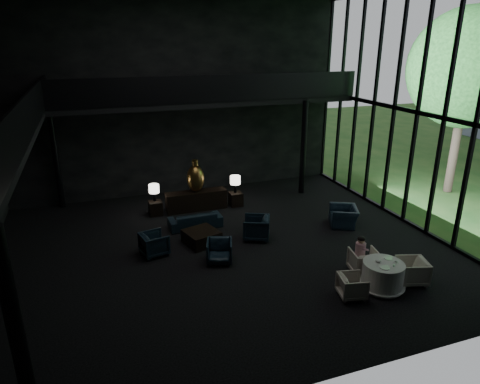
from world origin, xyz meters
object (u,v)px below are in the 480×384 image
object	(u,v)px
dining_chair_west	(352,286)
child	(361,246)
sofa	(195,218)
table_lamp_left	(154,189)
side_table_left	(156,208)
dining_chair_north	(364,261)
dining_chair_east	(412,270)
table_lamp_right	(235,181)
lounge_armchair_east	(256,225)
bronze_urn	(196,178)
side_table_right	(236,199)
lounge_armchair_west	(154,243)
coffee_table	(201,237)
lounge_armchair_south	(219,250)
console	(196,201)
dining_table	(382,277)
window_armchair	(344,213)

from	to	relation	value
dining_chair_west	child	world-z (taller)	child
sofa	table_lamp_left	bearing A→B (deg)	-56.54
side_table_left	dining_chair_north	size ratio (longest dim) A/B	0.70
table_lamp_left	sofa	distance (m)	2.16
side_table_left	dining_chair_east	bearing A→B (deg)	-50.95
dining_chair_east	table_lamp_right	bearing A→B (deg)	-142.45
side_table_left	lounge_armchair_east	size ratio (longest dim) A/B	0.56
dining_chair_east	table_lamp_left	bearing A→B (deg)	-124.09
sofa	dining_chair_east	bearing A→B (deg)	129.34
bronze_urn	lounge_armchair_east	xyz separation A→B (m)	(1.26, -3.21, -0.82)
side_table_right	table_lamp_left	bearing A→B (deg)	176.66
table_lamp_right	sofa	world-z (taller)	table_lamp_right
lounge_armchair_west	coffee_table	distance (m)	1.60
sofa	child	size ratio (longest dim) A/B	2.71
lounge_armchair_south	dining_chair_north	bearing A→B (deg)	-9.24
console	dining_chair_west	bearing A→B (deg)	-72.17
dining_table	dining_chair_east	world-z (taller)	dining_chair_east
bronze_urn	lounge_armchair_south	bearing A→B (deg)	-94.95
lounge_armchair_east	lounge_armchair_south	size ratio (longest dim) A/B	1.25
side_table_right	child	size ratio (longest dim) A/B	0.87
lounge_armchair_south	dining_table	xyz separation A→B (m)	(3.71, -2.84, -0.05)
lounge_armchair_west	dining_chair_north	bearing A→B (deg)	-131.98
console	sofa	size ratio (longest dim) A/B	1.40
bronze_urn	dining_table	distance (m)	7.96
bronze_urn	window_armchair	size ratio (longest dim) A/B	1.21
console	bronze_urn	size ratio (longest dim) A/B	1.88
window_armchair	lounge_armchair_east	bearing A→B (deg)	-66.26
dining_table	side_table_right	bearing A→B (deg)	103.78
side_table_left	lounge_armchair_east	bearing A→B (deg)	-48.52
console	table_lamp_right	xyz separation A→B (m)	(1.60, -0.05, 0.66)
window_armchair	dining_chair_east	distance (m)	3.99
lounge_armchair_east	dining_chair_north	distance (m)	3.74
lounge_armchair_south	window_armchair	distance (m)	5.12
lounge_armchair_south	dining_chair_east	bearing A→B (deg)	-13.00
table_lamp_left	lounge_armchair_south	bearing A→B (deg)	-74.51
coffee_table	dining_chair_east	world-z (taller)	dining_chair_east
table_lamp_left	table_lamp_right	world-z (taller)	table_lamp_right
side_table_left	table_lamp_left	size ratio (longest dim) A/B	0.81
console	side_table_right	world-z (taller)	console
table_lamp_left	console	bearing A→B (deg)	-3.44
dining_chair_north	child	bearing A→B (deg)	-63.15
dining_chair_east	child	size ratio (longest dim) A/B	1.21
console	bronze_urn	world-z (taller)	bronze_urn
side_table_right	child	bearing A→B (deg)	-74.30
coffee_table	dining_chair_west	bearing A→B (deg)	-55.99
console	side_table_left	world-z (taller)	console
side_table_right	table_lamp_right	world-z (taller)	table_lamp_right
child	table_lamp_left	bearing A→B (deg)	-51.84
child	side_table_left	bearing A→B (deg)	-51.56
lounge_armchair_south	dining_chair_east	xyz separation A→B (m)	(4.64, -2.88, -0.00)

